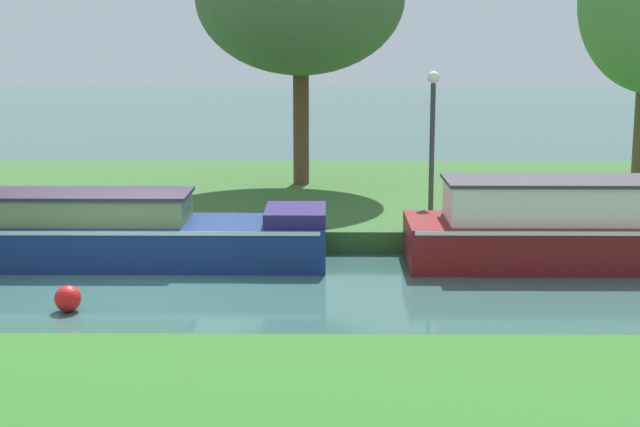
{
  "coord_description": "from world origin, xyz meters",
  "views": [
    {
      "loc": [
        3.25,
        -15.0,
        3.96
      ],
      "look_at": [
        3.09,
        1.2,
        0.9
      ],
      "focal_mm": 53.32,
      "sensor_mm": 36.0,
      "label": 1
    }
  ],
  "objects_px": {
    "maroon_narrowboat": "(558,228)",
    "lamp_post": "(432,126)",
    "navy_barge": "(75,230)",
    "channel_buoy": "(68,299)"
  },
  "relations": [
    {
      "from": "navy_barge",
      "to": "maroon_narrowboat",
      "type": "bearing_deg",
      "value": -0.0
    },
    {
      "from": "navy_barge",
      "to": "maroon_narrowboat",
      "type": "height_order",
      "value": "navy_barge"
    },
    {
      "from": "navy_barge",
      "to": "lamp_post",
      "type": "bearing_deg",
      "value": 19.47
    },
    {
      "from": "maroon_narrowboat",
      "to": "lamp_post",
      "type": "distance_m",
      "value": 3.4
    },
    {
      "from": "navy_barge",
      "to": "lamp_post",
      "type": "distance_m",
      "value": 7.03
    },
    {
      "from": "maroon_narrowboat",
      "to": "lamp_post",
      "type": "height_order",
      "value": "lamp_post"
    },
    {
      "from": "maroon_narrowboat",
      "to": "lamp_post",
      "type": "xyz_separation_m",
      "value": [
        -1.98,
        2.28,
        1.56
      ]
    },
    {
      "from": "navy_barge",
      "to": "lamp_post",
      "type": "xyz_separation_m",
      "value": [
        6.45,
        2.28,
        1.61
      ]
    },
    {
      "from": "navy_barge",
      "to": "maroon_narrowboat",
      "type": "relative_size",
      "value": 1.62
    },
    {
      "from": "maroon_narrowboat",
      "to": "channel_buoy",
      "type": "bearing_deg",
      "value": -159.22
    }
  ]
}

